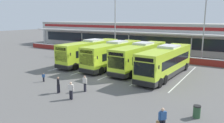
% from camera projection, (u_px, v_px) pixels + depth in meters
% --- Properties ---
extents(ground_plane, '(200.00, 200.00, 0.00)m').
position_uv_depth(ground_plane, '(100.00, 79.00, 25.67)').
color(ground_plane, '#605E5B').
extents(terminal_building, '(70.00, 13.00, 6.00)m').
position_uv_depth(terminal_building, '(170.00, 37.00, 47.49)').
color(terminal_building, silver).
rests_on(terminal_building, ground).
extents(red_barrier_wall, '(60.00, 0.40, 1.10)m').
position_uv_depth(red_barrier_wall, '(147.00, 56.00, 37.64)').
color(red_barrier_wall, maroon).
rests_on(red_barrier_wall, ground).
extents(coach_bus_leftmost, '(3.43, 12.27, 3.78)m').
position_uv_depth(coach_bus_leftmost, '(90.00, 52.00, 34.03)').
color(coach_bus_leftmost, '#B7DB2D').
rests_on(coach_bus_leftmost, ground).
extents(coach_bus_left_centre, '(3.43, 12.27, 3.78)m').
position_uv_depth(coach_bus_left_centre, '(114.00, 55.00, 31.70)').
color(coach_bus_left_centre, '#B7DB2D').
rests_on(coach_bus_left_centre, ground).
extents(coach_bus_centre, '(3.43, 12.27, 3.78)m').
position_uv_depth(coach_bus_centre, '(140.00, 57.00, 29.85)').
color(coach_bus_centre, '#B7DB2D').
rests_on(coach_bus_centre, ground).
extents(coach_bus_right_centre, '(3.43, 12.27, 3.78)m').
position_uv_depth(coach_bus_right_centre, '(166.00, 62.00, 26.61)').
color(coach_bus_right_centre, '#B7DB2D').
rests_on(coach_bus_right_centre, ground).
extents(bay_stripe_far_west, '(0.14, 13.00, 0.01)m').
position_uv_depth(bay_stripe_far_west, '(79.00, 63.00, 34.99)').
color(bay_stripe_far_west, silver).
rests_on(bay_stripe_far_west, ground).
extents(bay_stripe_west, '(0.14, 13.00, 0.01)m').
position_uv_depth(bay_stripe_west, '(100.00, 66.00, 32.83)').
color(bay_stripe_west, silver).
rests_on(bay_stripe_west, ground).
extents(bay_stripe_mid_west, '(0.14, 13.00, 0.01)m').
position_uv_depth(bay_stripe_mid_west, '(124.00, 69.00, 30.67)').
color(bay_stripe_mid_west, silver).
rests_on(bay_stripe_mid_west, ground).
extents(bay_stripe_centre, '(0.14, 13.00, 0.01)m').
position_uv_depth(bay_stripe_centre, '(152.00, 73.00, 28.50)').
color(bay_stripe_centre, silver).
rests_on(bay_stripe_centre, ground).
extents(bay_stripe_mid_east, '(0.14, 13.00, 0.01)m').
position_uv_depth(bay_stripe_mid_east, '(185.00, 77.00, 26.34)').
color(bay_stripe_mid_east, silver).
rests_on(bay_stripe_mid_east, ground).
extents(pedestrian_with_handbag, '(0.58, 0.55, 1.62)m').
position_uv_depth(pedestrian_with_handbag, '(162.00, 119.00, 13.66)').
color(pedestrian_with_handbag, black).
rests_on(pedestrian_with_handbag, ground).
extents(pedestrian_in_dark_coat, '(0.47, 0.42, 1.62)m').
position_uv_depth(pedestrian_in_dark_coat, '(58.00, 84.00, 20.77)').
color(pedestrian_in_dark_coat, black).
rests_on(pedestrian_in_dark_coat, ground).
extents(pedestrian_child, '(0.30, 0.24, 1.00)m').
position_uv_depth(pedestrian_child, '(44.00, 77.00, 24.52)').
color(pedestrian_child, black).
rests_on(pedestrian_child, ground).
extents(pedestrian_near_bin, '(0.54, 0.33, 1.62)m').
position_uv_depth(pedestrian_near_bin, '(85.00, 83.00, 21.23)').
color(pedestrian_near_bin, black).
rests_on(pedestrian_near_bin, ground).
extents(pedestrian_approaching_bus, '(0.53, 0.33, 1.62)m').
position_uv_depth(pedestrian_approaching_bus, '(71.00, 90.00, 19.16)').
color(pedestrian_approaching_bus, black).
rests_on(pedestrian_approaching_bus, ground).
extents(lamp_post_west, '(3.24, 0.28, 11.00)m').
position_uv_depth(lamp_post_west, '(115.00, 22.00, 42.44)').
color(lamp_post_west, '#9E9EA3').
rests_on(lamp_post_west, ground).
extents(lamp_post_centre, '(3.24, 0.28, 11.00)m').
position_uv_depth(lamp_post_centre, '(204.00, 23.00, 34.16)').
color(lamp_post_centre, '#9E9EA3').
rests_on(lamp_post_centre, ground).
extents(litter_bin, '(0.54, 0.54, 0.93)m').
position_uv_depth(litter_bin, '(197.00, 112.00, 15.69)').
color(litter_bin, '#2D5133').
rests_on(litter_bin, ground).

